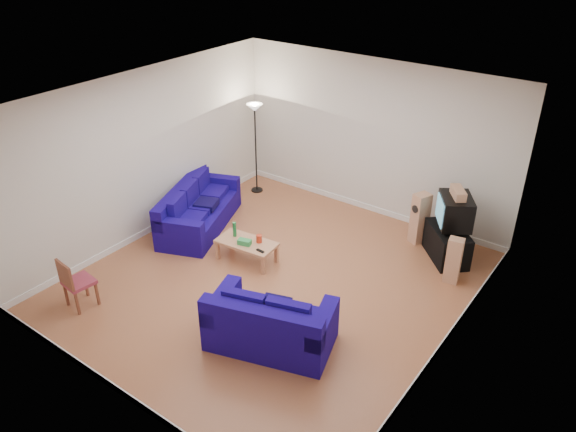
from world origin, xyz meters
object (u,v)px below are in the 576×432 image
Objects in this scene: sofa_three_seat at (197,212)px; television at (455,211)px; coffee_table at (247,244)px; tv_stand at (447,244)px; sofa_loveseat at (269,327)px.

television reaches higher than sofa_three_seat.
coffee_table is 1.15× the size of tv_stand.
sofa_three_seat is 2.14× the size of coffee_table.
sofa_three_seat reaches higher than coffee_table.
sofa_three_seat is 2.47× the size of tv_stand.
television is (1.20, 3.79, 0.63)m from sofa_loveseat.
tv_stand is at bearing 55.60° from sofa_loveseat.
coffee_table is at bearing -96.06° from tv_stand.
coffee_table is at bearing 120.95° from sofa_loveseat.
sofa_loveseat reaches higher than tv_stand.
television is (0.03, 0.04, 0.67)m from tv_stand.
coffee_table is at bearing 54.87° from sofa_three_seat.
sofa_three_seat is at bearing -99.56° from television.
television is (2.92, 2.25, 0.63)m from coffee_table.
tv_stand is (2.88, 2.20, -0.04)m from coffee_table.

